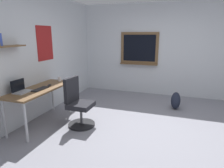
{
  "coord_description": "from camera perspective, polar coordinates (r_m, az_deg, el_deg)",
  "views": [
    {
      "loc": [
        -3.4,
        -0.41,
        1.75
      ],
      "look_at": [
        -0.05,
        0.73,
        0.85
      ],
      "focal_mm": 31.74,
      "sensor_mm": 36.0,
      "label": 1
    }
  ],
  "objects": [
    {
      "name": "keyboard",
      "position": [
        3.95,
        -19.94,
        -1.36
      ],
      "size": [
        0.37,
        0.13,
        0.02
      ],
      "primitive_type": "cube",
      "color": "black",
      "rests_on": "desk"
    },
    {
      "name": "backpack",
      "position": [
        4.97,
        17.86,
        -4.57
      ],
      "size": [
        0.32,
        0.22,
        0.41
      ],
      "primitive_type": "ellipsoid",
      "color": "#1E2333",
      "rests_on": "ground"
    },
    {
      "name": "laptop",
      "position": [
        3.89,
        -24.78,
        -1.39
      ],
      "size": [
        0.31,
        0.21,
        0.23
      ],
      "color": "#ADAFB5",
      "rests_on": "desk"
    },
    {
      "name": "ground_plane",
      "position": [
        3.85,
        10.89,
        -13.06
      ],
      "size": [
        5.2,
        5.2,
        0.0
      ],
      "primitive_type": "plane",
      "color": "gray",
      "rests_on": "ground"
    },
    {
      "name": "computer_mouse",
      "position": [
        4.16,
        -17.58,
        -0.3
      ],
      "size": [
        0.1,
        0.06,
        0.03
      ],
      "primitive_type": "ellipsoid",
      "color": "#262628",
      "rests_on": "desk"
    },
    {
      "name": "office_chair",
      "position": [
        3.9,
        -9.73,
        -6.09
      ],
      "size": [
        0.52,
        0.52,
        0.95
      ],
      "color": "black",
      "rests_on": "ground"
    },
    {
      "name": "wall_right",
      "position": [
        5.88,
        14.7,
        9.41
      ],
      "size": [
        0.22,
        5.0,
        2.6
      ],
      "color": "silver",
      "rests_on": "ground"
    },
    {
      "name": "coffee_mug",
      "position": [
        4.53,
        -14.88,
        1.42
      ],
      "size": [
        0.08,
        0.08,
        0.09
      ],
      "primitive_type": "cylinder",
      "color": "silver",
      "rests_on": "desk"
    },
    {
      "name": "desk",
      "position": [
        4.07,
        -19.97,
        -2.19
      ],
      "size": [
        1.48,
        0.56,
        0.73
      ],
      "color": "brown",
      "rests_on": "ground"
    },
    {
      "name": "wall_back",
      "position": [
        4.46,
        -21.35,
        7.54
      ],
      "size": [
        5.0,
        0.3,
        2.6
      ],
      "color": "silver",
      "rests_on": "ground"
    }
  ]
}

